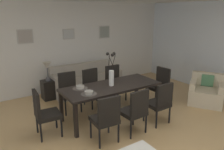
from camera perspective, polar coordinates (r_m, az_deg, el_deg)
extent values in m
plane|color=tan|center=(4.42, 3.97, -15.50)|extent=(9.00, 9.00, 0.00)
cube|color=silver|center=(6.72, -12.85, 7.03)|extent=(9.00, 0.10, 2.60)
cube|color=black|center=(4.88, -0.16, -3.00)|extent=(2.20, 0.88, 0.05)
cube|color=black|center=(5.88, 6.34, -3.55)|extent=(0.07, 0.07, 0.69)
cube|color=black|center=(4.91, -12.99, -7.96)|extent=(0.07, 0.07, 0.69)
cube|color=black|center=(5.35, 11.54, -5.81)|extent=(0.07, 0.07, 0.69)
cube|color=black|center=(4.27, -9.30, -11.59)|extent=(0.07, 0.07, 0.69)
cube|color=black|center=(4.09, -2.01, -11.47)|extent=(0.47, 0.47, 0.08)
cube|color=black|center=(3.82, -0.73, -9.17)|extent=(0.42, 0.09, 0.48)
cylinder|color=black|center=(4.42, -0.88, -12.57)|extent=(0.04, 0.04, 0.38)
cylinder|color=black|center=(4.28, -5.50, -13.70)|extent=(0.04, 0.04, 0.38)
cylinder|color=black|center=(4.14, 1.69, -14.77)|extent=(0.04, 0.04, 0.38)
cylinder|color=black|center=(3.98, -3.21, -16.12)|extent=(0.04, 0.04, 0.38)
cube|color=black|center=(5.34, -10.73, -4.96)|extent=(0.47, 0.47, 0.08)
cube|color=black|center=(5.42, -11.54, -1.76)|extent=(0.42, 0.09, 0.48)
cylinder|color=black|center=(5.20, -11.89, -8.34)|extent=(0.04, 0.04, 0.38)
cylinder|color=black|center=(5.32, -7.97, -7.59)|extent=(0.04, 0.04, 0.38)
cylinder|color=black|center=(5.54, -13.13, -6.87)|extent=(0.04, 0.04, 0.38)
cylinder|color=black|center=(5.65, -9.42, -6.21)|extent=(0.04, 0.04, 0.38)
cube|color=black|center=(4.38, 5.32, -9.55)|extent=(0.46, 0.46, 0.08)
cube|color=black|center=(4.15, 7.14, -7.21)|extent=(0.42, 0.08, 0.48)
cylinder|color=black|center=(4.72, 5.50, -10.67)|extent=(0.04, 0.04, 0.38)
cylinder|color=black|center=(4.51, 1.77, -11.98)|extent=(0.04, 0.04, 0.38)
cylinder|color=black|center=(4.48, 8.76, -12.38)|extent=(0.04, 0.04, 0.38)
cylinder|color=black|center=(4.25, 4.96, -13.90)|extent=(0.04, 0.04, 0.38)
cube|color=black|center=(5.57, -4.58, -3.80)|extent=(0.47, 0.47, 0.08)
cube|color=black|center=(5.65, -5.68, -0.79)|extent=(0.42, 0.09, 0.48)
cylinder|color=black|center=(5.41, -5.12, -7.05)|extent=(0.04, 0.04, 0.38)
cylinder|color=black|center=(5.61, -1.82, -6.15)|extent=(0.04, 0.04, 0.38)
cylinder|color=black|center=(5.72, -7.17, -5.83)|extent=(0.04, 0.04, 0.38)
cylinder|color=black|center=(5.90, -3.98, -5.03)|extent=(0.04, 0.04, 0.38)
cube|color=black|center=(4.82, 11.59, -7.37)|extent=(0.44, 0.44, 0.08)
cube|color=black|center=(4.60, 13.44, -5.14)|extent=(0.42, 0.06, 0.48)
cylinder|color=black|center=(5.16, 11.46, -8.54)|extent=(0.04, 0.04, 0.38)
cylinder|color=black|center=(4.92, 8.27, -9.66)|extent=(0.04, 0.04, 0.38)
cylinder|color=black|center=(4.93, 14.61, -9.98)|extent=(0.04, 0.04, 0.38)
cylinder|color=black|center=(4.67, 11.42, -11.26)|extent=(0.04, 0.04, 0.38)
cube|color=black|center=(5.91, 1.09, -2.57)|extent=(0.44, 0.44, 0.08)
cube|color=black|center=(5.99, 0.07, 0.27)|extent=(0.42, 0.06, 0.48)
cylinder|color=black|center=(5.74, 0.57, -5.59)|extent=(0.04, 0.04, 0.38)
cylinder|color=black|center=(5.95, 3.63, -4.83)|extent=(0.04, 0.04, 0.38)
cylinder|color=black|center=(6.04, -1.44, -4.47)|extent=(0.04, 0.04, 0.38)
cylinder|color=black|center=(6.24, 1.53, -3.80)|extent=(0.04, 0.04, 0.38)
cube|color=black|center=(4.43, -16.16, -9.88)|extent=(0.47, 0.47, 0.08)
cube|color=black|center=(4.29, -18.91, -7.16)|extent=(0.09, 0.42, 0.48)
cylinder|color=black|center=(4.41, -12.88, -13.14)|extent=(0.04, 0.04, 0.38)
cylinder|color=black|center=(4.73, -14.20, -11.08)|extent=(0.04, 0.04, 0.38)
cylinder|color=black|center=(4.34, -17.84, -14.04)|extent=(0.04, 0.04, 0.38)
cylinder|color=black|center=(4.67, -18.79, -11.86)|extent=(0.04, 0.04, 0.38)
cube|color=black|center=(5.83, 11.70, -3.20)|extent=(0.47, 0.47, 0.08)
cube|color=black|center=(5.89, 13.07, -0.42)|extent=(0.09, 0.42, 0.48)
cylinder|color=black|center=(5.89, 8.96, -5.22)|extent=(0.04, 0.04, 0.38)
cylinder|color=black|center=(5.66, 11.74, -6.29)|extent=(0.04, 0.04, 0.38)
cylinder|color=black|center=(6.16, 11.43, -4.40)|extent=(0.04, 0.04, 0.38)
cylinder|color=black|center=(5.93, 14.18, -5.38)|extent=(0.04, 0.04, 0.38)
cylinder|color=white|center=(4.82, -0.16, -0.81)|extent=(0.11, 0.11, 0.34)
cylinder|color=black|center=(4.78, 0.29, 3.14)|extent=(0.05, 0.12, 0.37)
sphere|color=black|center=(4.76, 0.53, 5.55)|extent=(0.07, 0.07, 0.07)
cylinder|color=black|center=(4.76, -0.81, 3.09)|extent=(0.08, 0.05, 0.38)
sphere|color=black|center=(4.74, -1.15, 5.48)|extent=(0.07, 0.07, 0.07)
cylinder|color=black|center=(4.68, 0.02, 2.86)|extent=(0.15, 0.06, 0.36)
sphere|color=black|center=(4.61, 0.12, 5.19)|extent=(0.07, 0.07, 0.07)
cylinder|color=#4C4742|center=(4.40, -5.99, -4.88)|extent=(0.32, 0.32, 0.01)
cylinder|color=#B2ADA3|center=(4.39, -6.00, -4.48)|extent=(0.17, 0.17, 0.06)
cylinder|color=gray|center=(4.38, -6.01, -4.29)|extent=(0.13, 0.13, 0.04)
cylinder|color=#4C4742|center=(4.74, -8.21, -3.42)|extent=(0.32, 0.32, 0.01)
cylinder|color=#B2ADA3|center=(4.73, -8.22, -3.04)|extent=(0.17, 0.17, 0.06)
cylinder|color=gray|center=(4.72, -8.23, -2.87)|extent=(0.13, 0.13, 0.04)
cube|color=#A89E8E|center=(6.62, -6.55, -2.53)|extent=(1.99, 0.84, 0.42)
cube|color=#A89E8E|center=(6.80, -7.96, 1.44)|extent=(1.99, 0.16, 0.38)
cube|color=#A89E8E|center=(6.99, 0.30, 1.23)|extent=(0.10, 0.84, 0.20)
cube|color=#A89E8E|center=(6.19, -14.48, -1.27)|extent=(0.10, 0.84, 0.20)
cube|color=black|center=(6.27, -15.96, -3.67)|extent=(0.36, 0.36, 0.52)
cylinder|color=#4C4C51|center=(6.18, -16.17, -1.05)|extent=(0.12, 0.12, 0.08)
cylinder|color=#4C4C51|center=(6.13, -16.30, 0.56)|extent=(0.02, 0.02, 0.30)
cone|color=beige|center=(6.08, -16.45, 2.38)|extent=(0.22, 0.22, 0.18)
cube|color=beige|center=(6.25, 23.02, -5.00)|extent=(1.10, 1.10, 0.40)
cube|color=beige|center=(6.44, 23.48, -0.92)|extent=(0.56, 0.76, 0.35)
cube|color=beige|center=(6.15, 26.36, -2.88)|extent=(0.65, 0.48, 0.18)
cube|color=beige|center=(6.15, 20.24, -2.18)|extent=(0.65, 0.48, 0.18)
cube|color=#4C7F56|center=(6.35, 23.44, -1.30)|extent=(0.23, 0.30, 0.30)
cube|color=#B2ADA3|center=(6.33, -21.52, 9.24)|extent=(0.40, 0.02, 0.37)
cube|color=#9E9389|center=(6.32, -21.49, 9.23)|extent=(0.35, 0.01, 0.32)
cube|color=#B2ADA3|center=(6.69, -11.12, 10.35)|extent=(0.36, 0.02, 0.30)
cube|color=#B2B2AD|center=(6.67, -11.08, 10.35)|extent=(0.31, 0.01, 0.25)
cube|color=#B2ADA3|center=(7.23, -1.99, 11.05)|extent=(0.38, 0.02, 0.40)
cube|color=gray|center=(7.22, -1.93, 11.05)|extent=(0.33, 0.01, 0.35)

